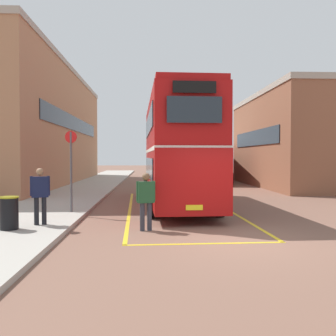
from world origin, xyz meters
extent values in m
plane|color=brown|center=(0.00, 14.40, 0.00)|extent=(135.60, 135.60, 0.00)
cube|color=#A39E93|center=(-6.50, 16.80, 0.07)|extent=(4.00, 57.60, 0.14)
cube|color=#AD7A56|center=(-11.30, 20.67, 4.32)|extent=(6.39, 25.15, 8.64)
cube|color=#232D38|center=(-8.07, 20.67, 4.75)|extent=(0.06, 19.12, 1.10)
cube|color=#A89E8E|center=(-11.30, 20.67, 8.82)|extent=(6.51, 25.27, 0.36)
cube|color=brown|center=(9.14, 17.73, 3.20)|extent=(7.27, 14.04, 6.41)
cube|color=#232D38|center=(5.47, 17.73, 3.52)|extent=(0.06, 10.67, 1.10)
cube|color=#A89E8E|center=(9.14, 17.73, 6.59)|extent=(7.39, 14.16, 0.36)
cylinder|color=black|center=(-2.35, 10.58, 0.50)|extent=(0.31, 1.01, 1.00)
cylinder|color=black|center=(0.14, 10.66, 0.50)|extent=(0.31, 1.01, 1.00)
cylinder|color=black|center=(-2.12, 3.91, 0.50)|extent=(0.31, 1.01, 1.00)
cylinder|color=black|center=(0.36, 4.00, 0.50)|extent=(0.31, 1.01, 1.00)
cube|color=#A80F0F|center=(-0.99, 7.29, 1.40)|extent=(2.77, 10.83, 2.10)
cube|color=#A80F0F|center=(-0.99, 7.29, 3.50)|extent=(2.76, 10.62, 2.10)
cube|color=#A80F0F|center=(-0.99, 7.29, 4.65)|extent=(2.66, 10.51, 0.20)
cube|color=white|center=(-0.99, 7.29, 2.45)|extent=(2.79, 10.73, 0.14)
cube|color=#232D38|center=(-2.21, 7.25, 1.70)|extent=(0.33, 8.82, 0.84)
cube|color=#232D38|center=(-2.21, 7.25, 3.60)|extent=(0.33, 8.82, 0.84)
cube|color=#232D38|center=(0.23, 7.33, 1.70)|extent=(0.33, 8.82, 0.84)
cube|color=#232D38|center=(0.23, 7.33, 3.60)|extent=(0.33, 8.82, 0.84)
cube|color=#232D38|center=(-0.81, 1.89, 3.60)|extent=(1.68, 0.10, 0.80)
cube|color=black|center=(-0.81, 1.89, 4.28)|extent=(1.32, 0.08, 0.36)
cube|color=#232D38|center=(-1.17, 12.68, 1.80)|extent=(1.93, 0.10, 1.00)
cube|color=yellow|center=(-0.81, 1.89, 0.63)|extent=(0.52, 0.05, 0.16)
cylinder|color=black|center=(2.34, 24.65, 0.46)|extent=(0.39, 0.95, 0.92)
cylinder|color=black|center=(4.83, 24.30, 0.46)|extent=(0.39, 0.95, 0.92)
cylinder|color=black|center=(1.61, 19.46, 0.46)|extent=(0.39, 0.95, 0.92)
cylinder|color=black|center=(4.10, 19.11, 0.46)|extent=(0.39, 0.95, 0.92)
cube|color=#B71414|center=(3.22, 21.88, 1.60)|extent=(3.63, 9.00, 2.60)
cube|color=silver|center=(3.22, 21.88, 2.96)|extent=(3.44, 8.63, 0.12)
cube|color=#232D38|center=(1.99, 22.05, 1.95)|extent=(1.00, 6.93, 0.96)
cube|color=#232D38|center=(4.44, 21.71, 1.95)|extent=(1.00, 6.93, 0.96)
cube|color=#232D38|center=(3.83, 26.23, 1.90)|extent=(1.94, 0.31, 1.10)
cylinder|color=#2D2D38|center=(-2.17, 1.59, 0.41)|extent=(0.14, 0.14, 0.83)
cylinder|color=#2D2D38|center=(-2.38, 1.54, 0.41)|extent=(0.14, 0.14, 0.83)
cube|color=#1E4728|center=(-2.28, 1.56, 1.14)|extent=(0.52, 0.33, 0.62)
cylinder|color=#1E4728|center=(-2.04, 1.62, 1.17)|extent=(0.09, 0.09, 0.59)
cylinder|color=#1E4728|center=(-2.51, 1.50, 1.17)|extent=(0.09, 0.09, 0.59)
sphere|color=brown|center=(-2.27, 1.54, 1.59)|extent=(0.22, 0.22, 0.22)
cylinder|color=black|center=(-5.54, 1.89, 0.55)|extent=(0.14, 0.14, 0.82)
cylinder|color=black|center=(-5.33, 1.95, 0.55)|extent=(0.14, 0.14, 0.82)
cube|color=#141938|center=(-5.44, 1.92, 1.27)|extent=(0.52, 0.34, 0.62)
cylinder|color=#141938|center=(-5.67, 1.86, 1.30)|extent=(0.09, 0.09, 0.59)
cylinder|color=#141938|center=(-5.21, 1.99, 1.30)|extent=(0.09, 0.09, 0.59)
sphere|color=#8C6647|center=(-5.44, 1.94, 1.72)|extent=(0.22, 0.22, 0.22)
cylinder|color=black|center=(-6.10, 1.22, 0.58)|extent=(0.50, 0.50, 0.88)
cylinder|color=olive|center=(-6.10, 1.22, 1.04)|extent=(0.53, 0.53, 0.04)
cylinder|color=#4C4C51|center=(-5.06, 4.53, 1.61)|extent=(0.08, 0.08, 2.94)
cylinder|color=red|center=(-5.06, 4.53, 2.90)|extent=(0.44, 0.09, 0.44)
cube|color=gold|center=(-2.99, 6.15, 0.00)|extent=(0.55, 12.75, 0.01)
cube|color=gold|center=(1.01, 6.28, 0.00)|extent=(0.55, 12.75, 0.01)
cube|color=gold|center=(-0.78, -0.16, 0.00)|extent=(4.13, 0.26, 0.01)
camera|label=1|loc=(-2.15, -9.43, 2.19)|focal=40.19mm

